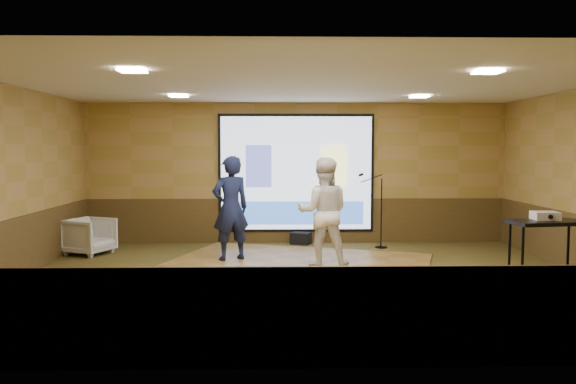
{
  "coord_description": "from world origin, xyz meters",
  "views": [
    {
      "loc": [
        -0.45,
        -8.51,
        2.02
      ],
      "look_at": [
        -0.24,
        0.8,
        1.3
      ],
      "focal_mm": 35.0,
      "sensor_mm": 36.0,
      "label": 1
    }
  ],
  "objects_px": {
    "player_left": "(231,208)",
    "mic_stand": "(378,224)",
    "projector_screen": "(296,174)",
    "banquet_chair": "(90,236)",
    "duffel_bag": "(301,238)",
    "player_right": "(323,212)",
    "av_table": "(546,242)",
    "dance_floor": "(295,265)",
    "projector": "(545,216)"
  },
  "relations": [
    {
      "from": "dance_floor",
      "to": "av_table",
      "type": "bearing_deg",
      "value": -31.14
    },
    {
      "from": "av_table",
      "to": "projector",
      "type": "height_order",
      "value": "projector"
    },
    {
      "from": "projector_screen",
      "to": "banquet_chair",
      "type": "xyz_separation_m",
      "value": [
        -4.0,
        -1.25,
        -1.12
      ]
    },
    {
      "from": "player_left",
      "to": "av_table",
      "type": "distance_m",
      "value": 5.14
    },
    {
      "from": "projector_screen",
      "to": "player_right",
      "type": "relative_size",
      "value": 1.8
    },
    {
      "from": "banquet_chair",
      "to": "duffel_bag",
      "type": "bearing_deg",
      "value": -51.62
    },
    {
      "from": "av_table",
      "to": "duffel_bag",
      "type": "height_order",
      "value": "av_table"
    },
    {
      "from": "projector_screen",
      "to": "duffel_bag",
      "type": "relative_size",
      "value": 8.17
    },
    {
      "from": "av_table",
      "to": "mic_stand",
      "type": "bearing_deg",
      "value": 113.05
    },
    {
      "from": "projector_screen",
      "to": "projector",
      "type": "bearing_deg",
      "value": -53.02
    },
    {
      "from": "player_left",
      "to": "player_right",
      "type": "bearing_deg",
      "value": 134.49
    },
    {
      "from": "player_left",
      "to": "player_right",
      "type": "xyz_separation_m",
      "value": [
        1.61,
        -0.61,
        -0.01
      ]
    },
    {
      "from": "projector_screen",
      "to": "duffel_bag",
      "type": "xyz_separation_m",
      "value": [
        0.09,
        -0.19,
        -1.35
      ]
    },
    {
      "from": "av_table",
      "to": "duffel_bag",
      "type": "xyz_separation_m",
      "value": [
        -3.18,
        4.23,
        -0.62
      ]
    },
    {
      "from": "player_right",
      "to": "av_table",
      "type": "relative_size",
      "value": 1.77
    },
    {
      "from": "projector",
      "to": "banquet_chair",
      "type": "distance_m",
      "value": 7.94
    },
    {
      "from": "projector_screen",
      "to": "av_table",
      "type": "relative_size",
      "value": 3.19
    },
    {
      "from": "player_left",
      "to": "banquet_chair",
      "type": "xyz_separation_m",
      "value": [
        -2.75,
        0.72,
        -0.61
      ]
    },
    {
      "from": "dance_floor",
      "to": "duffel_bag",
      "type": "xyz_separation_m",
      "value": [
        0.2,
        2.2,
        0.11
      ]
    },
    {
      "from": "mic_stand",
      "to": "av_table",
      "type": "bearing_deg",
      "value": -54.47
    },
    {
      "from": "projector",
      "to": "banquet_chair",
      "type": "height_order",
      "value": "projector"
    },
    {
      "from": "player_left",
      "to": "duffel_bag",
      "type": "bearing_deg",
      "value": -151.69
    },
    {
      "from": "projector_screen",
      "to": "player_left",
      "type": "distance_m",
      "value": 2.38
    },
    {
      "from": "mic_stand",
      "to": "duffel_bag",
      "type": "relative_size",
      "value": 3.78
    },
    {
      "from": "duffel_bag",
      "to": "dance_floor",
      "type": "bearing_deg",
      "value": -95.09
    },
    {
      "from": "banquet_chair",
      "to": "duffel_bag",
      "type": "distance_m",
      "value": 4.23
    },
    {
      "from": "player_left",
      "to": "mic_stand",
      "type": "xyz_separation_m",
      "value": [
        2.9,
        1.33,
        -0.47
      ]
    },
    {
      "from": "projector",
      "to": "duffel_bag",
      "type": "distance_m",
      "value": 5.33
    },
    {
      "from": "mic_stand",
      "to": "projector",
      "type": "bearing_deg",
      "value": -53.99
    },
    {
      "from": "projector_screen",
      "to": "player_left",
      "type": "bearing_deg",
      "value": -122.38
    },
    {
      "from": "mic_stand",
      "to": "banquet_chair",
      "type": "xyz_separation_m",
      "value": [
        -5.66,
        -0.61,
        -0.14
      ]
    },
    {
      "from": "duffel_bag",
      "to": "projector_screen",
      "type": "bearing_deg",
      "value": 116.12
    },
    {
      "from": "projector",
      "to": "player_right",
      "type": "bearing_deg",
      "value": 152.28
    },
    {
      "from": "dance_floor",
      "to": "projector",
      "type": "relative_size",
      "value": 13.31
    },
    {
      "from": "projector_screen",
      "to": "banquet_chair",
      "type": "bearing_deg",
      "value": -162.68
    },
    {
      "from": "player_right",
      "to": "duffel_bag",
      "type": "height_order",
      "value": "player_right"
    },
    {
      "from": "av_table",
      "to": "duffel_bag",
      "type": "bearing_deg",
      "value": 126.88
    },
    {
      "from": "projector_screen",
      "to": "dance_floor",
      "type": "bearing_deg",
      "value": -92.5
    },
    {
      "from": "projector",
      "to": "mic_stand",
      "type": "distance_m",
      "value": 4.09
    },
    {
      "from": "mic_stand",
      "to": "duffel_bag",
      "type": "xyz_separation_m",
      "value": [
        -1.57,
        0.45,
        -0.37
      ]
    },
    {
      "from": "dance_floor",
      "to": "av_table",
      "type": "height_order",
      "value": "av_table"
    },
    {
      "from": "player_left",
      "to": "banquet_chair",
      "type": "bearing_deg",
      "value": -39.34
    },
    {
      "from": "projector_screen",
      "to": "player_right",
      "type": "xyz_separation_m",
      "value": [
        0.36,
        -2.57,
        -0.52
      ]
    },
    {
      "from": "mic_stand",
      "to": "banquet_chair",
      "type": "bearing_deg",
      "value": -161.35
    },
    {
      "from": "projector_screen",
      "to": "projector",
      "type": "distance_m",
      "value": 5.46
    },
    {
      "from": "player_left",
      "to": "mic_stand",
      "type": "height_order",
      "value": "player_left"
    },
    {
      "from": "player_left",
      "to": "duffel_bag",
      "type": "relative_size",
      "value": 4.58
    },
    {
      "from": "dance_floor",
      "to": "mic_stand",
      "type": "relative_size",
      "value": 2.9
    },
    {
      "from": "projector_screen",
      "to": "duffel_bag",
      "type": "bearing_deg",
      "value": -63.88
    },
    {
      "from": "projector",
      "to": "duffel_bag",
      "type": "relative_size",
      "value": 0.82
    }
  ]
}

